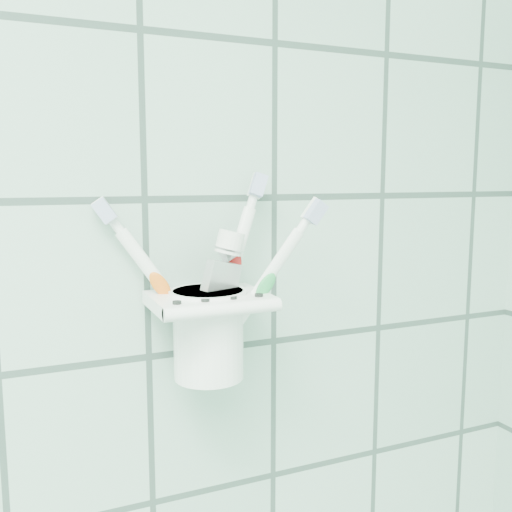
{
  "coord_description": "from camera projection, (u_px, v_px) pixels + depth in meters",
  "views": [
    {
      "loc": [
        0.46,
        0.62,
        1.44
      ],
      "look_at": [
        0.67,
        1.1,
        1.37
      ],
      "focal_mm": 40.0,
      "sensor_mm": 36.0,
      "label": 1
    }
  ],
  "objects": [
    {
      "name": "toothpaste_tube",
      "position": [
        200.0,
        289.0,
        0.58
      ],
      "size": [
        0.07,
        0.04,
        0.15
      ],
      "rotation": [
        0.09,
        0.22,
        0.32
      ],
      "color": "silver",
      "rests_on": "cup"
    },
    {
      "name": "toothbrush_orange",
      "position": [
        203.0,
        269.0,
        0.56
      ],
      "size": [
        0.11,
        0.03,
        0.2
      ],
      "rotation": [
        0.15,
        0.6,
        0.08
      ],
      "color": "white",
      "rests_on": "cup"
    },
    {
      "name": "toothbrush_blue",
      "position": [
        201.0,
        266.0,
        0.57
      ],
      "size": [
        0.08,
        0.04,
        0.21
      ],
      "rotation": [
        -0.2,
        0.34,
        -0.19
      ],
      "color": "white",
      "rests_on": "cup"
    },
    {
      "name": "holder_bracket",
      "position": [
        208.0,
        302.0,
        0.58
      ],
      "size": [
        0.12,
        0.1,
        0.04
      ],
      "color": "white",
      "rests_on": "wall_back"
    },
    {
      "name": "cup",
      "position": [
        208.0,
        330.0,
        0.58
      ],
      "size": [
        0.08,
        0.08,
        0.09
      ],
      "color": "white",
      "rests_on": "holder_bracket"
    },
    {
      "name": "toothbrush_pink",
      "position": [
        220.0,
        266.0,
        0.58
      ],
      "size": [
        0.11,
        0.04,
        0.2
      ],
      "rotation": [
        -0.01,
        -0.61,
        -0.23
      ],
      "color": "white",
      "rests_on": "cup"
    }
  ]
}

